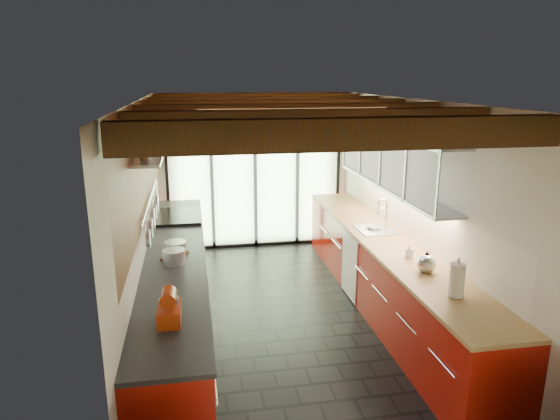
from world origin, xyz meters
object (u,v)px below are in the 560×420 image
object	(u,v)px
kettle	(426,263)
stand_mixer	(169,308)
soap_bottle	(409,251)
bowl	(374,228)
paper_towel	(457,281)

from	to	relation	value
kettle	stand_mixer	bearing A→B (deg)	-166.26
soap_bottle	bowl	distance (m)	1.08
stand_mixer	paper_towel	size ratio (longest dim) A/B	0.87
stand_mixer	kettle	xyz separation A→B (m)	(2.54, 0.62, -0.01)
stand_mixer	soap_bottle	distance (m)	2.74
kettle	bowl	size ratio (longest dim) A/B	1.38
paper_towel	soap_bottle	size ratio (longest dim) A/B	2.24
paper_towel	soap_bottle	distance (m)	1.01
kettle	paper_towel	size ratio (longest dim) A/B	0.70
kettle	soap_bottle	bearing A→B (deg)	90.00
bowl	kettle	bearing A→B (deg)	-90.00
soap_bottle	bowl	bearing A→B (deg)	90.00
paper_towel	kettle	bearing A→B (deg)	90.00
stand_mixer	kettle	bearing A→B (deg)	13.74
paper_towel	bowl	world-z (taller)	paper_towel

